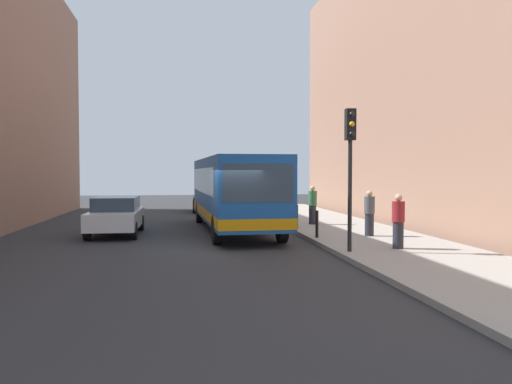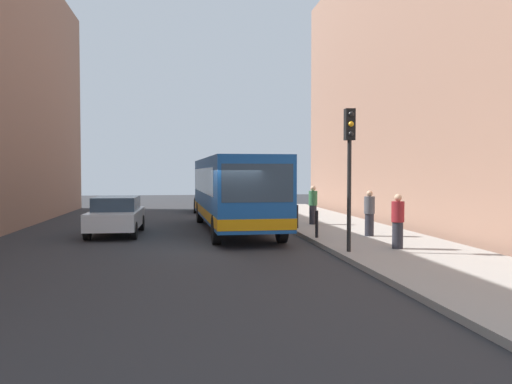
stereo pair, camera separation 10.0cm
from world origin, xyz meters
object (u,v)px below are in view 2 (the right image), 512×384
(pedestrian_near_signal, at_px, (398,222))
(bus, at_px, (233,189))
(car_beside_bus, at_px, (116,215))
(car_behind_bus, at_px, (209,199))
(bollard_far, at_px, (282,211))
(bollard_near, at_px, (317,224))
(traffic_light, at_px, (350,152))
(pedestrian_far_sidewalk, at_px, (313,205))
(pedestrian_mid_sidewalk, at_px, (369,213))
(bollard_mid, at_px, (297,217))

(pedestrian_near_signal, bearing_deg, bus, -72.94)
(car_beside_bus, bearing_deg, car_behind_bus, -108.78)
(bollard_far, bearing_deg, bollard_near, -90.00)
(car_beside_bus, height_order, bollard_far, car_beside_bus)
(traffic_light, height_order, pedestrian_far_sidewalk, traffic_light)
(bollard_near, xyz_separation_m, pedestrian_far_sidewalk, (1.05, 4.66, 0.37))
(pedestrian_near_signal, bearing_deg, pedestrian_mid_sidewalk, -110.01)
(car_behind_bus, xyz_separation_m, pedestrian_mid_sidewalk, (5.00, -14.79, 0.18))
(bollard_mid, relative_size, pedestrian_near_signal, 0.58)
(car_behind_bus, distance_m, bollard_near, 15.29)
(pedestrian_near_signal, height_order, pedestrian_far_sidewalk, pedestrian_far_sidewalk)
(car_beside_bus, bearing_deg, traffic_light, 139.40)
(bus, xyz_separation_m, pedestrian_near_signal, (4.27, -6.78, -0.76))
(traffic_light, bearing_deg, pedestrian_near_signal, 12.71)
(bollard_near, bearing_deg, pedestrian_near_signal, -59.21)
(car_behind_bus, bearing_deg, bus, 93.79)
(pedestrian_near_signal, xyz_separation_m, pedestrian_mid_sidewalk, (0.26, 3.10, 0.00))
(bollard_near, height_order, pedestrian_mid_sidewalk, pedestrian_mid_sidewalk)
(traffic_light, distance_m, bollard_mid, 6.86)
(bus, height_order, pedestrian_far_sidewalk, bus)
(bus, height_order, bollard_mid, bus)
(bollard_mid, bearing_deg, bollard_far, 90.00)
(car_beside_bus, xyz_separation_m, traffic_light, (7.30, -6.40, 2.22))
(bus, distance_m, bollard_far, 3.71)
(traffic_light, bearing_deg, bus, 110.31)
(bus, distance_m, car_beside_bus, 4.80)
(car_beside_bus, bearing_deg, pedestrian_far_sidewalk, -168.83)
(pedestrian_near_signal, distance_m, pedestrian_mid_sidewalk, 3.11)
(bollard_mid, bearing_deg, traffic_light, -89.11)
(traffic_light, relative_size, pedestrian_near_signal, 2.51)
(traffic_light, relative_size, bollard_near, 4.32)
(bollard_near, bearing_deg, pedestrian_mid_sidewalk, 5.82)
(traffic_light, height_order, pedestrian_near_signal, traffic_light)
(bollard_near, distance_m, pedestrian_mid_sidewalk, 2.03)
(bollard_mid, height_order, pedestrian_far_sidewalk, pedestrian_far_sidewalk)
(car_behind_bus, height_order, traffic_light, traffic_light)
(bus, height_order, car_behind_bus, bus)
(bus, xyz_separation_m, car_beside_bus, (-4.65, -0.75, -0.94))
(car_beside_bus, distance_m, bollard_mid, 7.20)
(pedestrian_near_signal, bearing_deg, bollard_far, -94.57)
(car_beside_bus, relative_size, bollard_far, 4.65)
(car_beside_bus, relative_size, car_behind_bus, 1.00)
(pedestrian_far_sidewalk, bearing_deg, traffic_light, -46.35)
(bus, xyz_separation_m, bollard_mid, (2.54, -0.71, -1.10))
(bollard_mid, xyz_separation_m, bollard_far, (0.00, 3.17, 0.00))
(bollard_far, height_order, pedestrian_near_signal, pedestrian_near_signal)
(car_beside_bus, height_order, pedestrian_mid_sidewalk, pedestrian_mid_sidewalk)
(bollard_far, xyz_separation_m, pedestrian_far_sidewalk, (1.05, -1.68, 0.37))
(pedestrian_mid_sidewalk, bearing_deg, bollard_near, -147.44)
(car_beside_bus, relative_size, traffic_light, 1.08)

